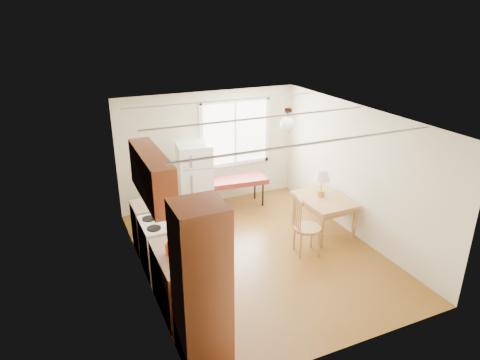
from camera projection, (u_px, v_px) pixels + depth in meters
room_shell at (261, 190)px, 7.19m from camera, size 4.60×5.60×2.62m
kitchen_run at (173, 251)px, 6.16m from camera, size 0.65×3.40×2.20m
window_unit at (235, 133)px, 9.40m from camera, size 1.64×0.05×1.51m
pendant_light at (287, 123)px, 7.42m from camera, size 0.26×0.26×0.40m
refrigerator at (195, 181)px, 8.74m from camera, size 0.74×0.74×1.60m
bench at (234, 182)px, 9.26m from camera, size 1.49×0.67×0.66m
dining_table at (324, 203)px, 8.21m from camera, size 0.87×1.15×0.71m
chair at (302, 222)px, 7.43m from camera, size 0.51×0.51×1.11m
table_lamp at (322, 177)px, 8.11m from camera, size 0.31×0.31×0.54m
coffee_maker at (177, 248)px, 5.88m from camera, size 0.18×0.22×0.33m
kettle at (169, 249)px, 5.94m from camera, size 0.10×0.10×0.20m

